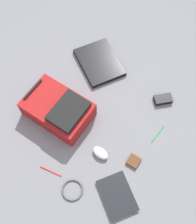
{
  "coord_description": "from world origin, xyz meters",
  "views": [
    {
      "loc": [
        0.69,
        0.33,
        1.72
      ],
      "look_at": [
        -0.03,
        -0.04,
        0.02
      ],
      "focal_mm": 44.86,
      "sensor_mm": 36.0,
      "label": 1
    }
  ],
  "objects_px": {
    "laptop": "(99,62)",
    "book_red": "(117,196)",
    "pen_black": "(158,134)",
    "pen_blue": "(51,171)",
    "cable_coil": "(72,190)",
    "backpack": "(59,110)",
    "computer_mouse": "(100,153)",
    "earbud_pouch": "(134,161)",
    "power_brick": "(163,99)"
  },
  "relations": [
    {
      "from": "power_brick",
      "to": "pen_blue",
      "type": "xyz_separation_m",
      "value": [
        0.79,
        -0.43,
        -0.01
      ]
    },
    {
      "from": "book_red",
      "to": "pen_blue",
      "type": "height_order",
      "value": "book_red"
    },
    {
      "from": "pen_blue",
      "to": "earbud_pouch",
      "type": "relative_size",
      "value": 2.01
    },
    {
      "from": "pen_blue",
      "to": "power_brick",
      "type": "bearing_deg",
      "value": 151.53
    },
    {
      "from": "pen_blue",
      "to": "laptop",
      "type": "bearing_deg",
      "value": -172.85
    },
    {
      "from": "laptop",
      "to": "pen_blue",
      "type": "relative_size",
      "value": 3.05
    },
    {
      "from": "computer_mouse",
      "to": "cable_coil",
      "type": "bearing_deg",
      "value": 2.03
    },
    {
      "from": "backpack",
      "to": "book_red",
      "type": "relative_size",
      "value": 1.48
    },
    {
      "from": "pen_black",
      "to": "cable_coil",
      "type": "bearing_deg",
      "value": -28.96
    },
    {
      "from": "backpack",
      "to": "cable_coil",
      "type": "xyz_separation_m",
      "value": [
        0.4,
        0.32,
        -0.07
      ]
    },
    {
      "from": "cable_coil",
      "to": "power_brick",
      "type": "bearing_deg",
      "value": 163.04
    },
    {
      "from": "power_brick",
      "to": "pen_black",
      "type": "height_order",
      "value": "power_brick"
    },
    {
      "from": "pen_blue",
      "to": "earbud_pouch",
      "type": "distance_m",
      "value": 0.52
    },
    {
      "from": "computer_mouse",
      "to": "laptop",
      "type": "bearing_deg",
      "value": -140.67
    },
    {
      "from": "laptop",
      "to": "power_brick",
      "type": "distance_m",
      "value": 0.54
    },
    {
      "from": "computer_mouse",
      "to": "pen_black",
      "type": "bearing_deg",
      "value": 148.53
    },
    {
      "from": "laptop",
      "to": "power_brick",
      "type": "height_order",
      "value": "power_brick"
    },
    {
      "from": "pen_black",
      "to": "pen_blue",
      "type": "bearing_deg",
      "value": -42.48
    },
    {
      "from": "backpack",
      "to": "cable_coil",
      "type": "height_order",
      "value": "backpack"
    },
    {
      "from": "backpack",
      "to": "pen_black",
      "type": "xyz_separation_m",
      "value": [
        -0.18,
        0.64,
        -0.07
      ]
    },
    {
      "from": "backpack",
      "to": "computer_mouse",
      "type": "height_order",
      "value": "backpack"
    },
    {
      "from": "backpack",
      "to": "power_brick",
      "type": "xyz_separation_m",
      "value": [
        -0.42,
        0.58,
        -0.06
      ]
    },
    {
      "from": "power_brick",
      "to": "laptop",
      "type": "bearing_deg",
      "value": -97.5
    },
    {
      "from": "cable_coil",
      "to": "earbud_pouch",
      "type": "bearing_deg",
      "value": 142.67
    },
    {
      "from": "power_brick",
      "to": "pen_blue",
      "type": "relative_size",
      "value": 0.82
    },
    {
      "from": "backpack",
      "to": "pen_blue",
      "type": "height_order",
      "value": "backpack"
    },
    {
      "from": "cable_coil",
      "to": "book_red",
      "type": "bearing_deg",
      "value": 110.55
    },
    {
      "from": "cable_coil",
      "to": "backpack",
      "type": "bearing_deg",
      "value": -140.74
    },
    {
      "from": "backpack",
      "to": "laptop",
      "type": "height_order",
      "value": "backpack"
    },
    {
      "from": "book_red",
      "to": "computer_mouse",
      "type": "bearing_deg",
      "value": -131.66
    },
    {
      "from": "book_red",
      "to": "computer_mouse",
      "type": "distance_m",
      "value": 0.28
    },
    {
      "from": "computer_mouse",
      "to": "earbud_pouch",
      "type": "relative_size",
      "value": 1.49
    },
    {
      "from": "pen_blue",
      "to": "earbud_pouch",
      "type": "xyz_separation_m",
      "value": [
        -0.29,
        0.43,
        0.01
      ]
    },
    {
      "from": "pen_black",
      "to": "earbud_pouch",
      "type": "xyz_separation_m",
      "value": [
        0.24,
        -0.07,
        0.01
      ]
    },
    {
      "from": "pen_black",
      "to": "pen_blue",
      "type": "distance_m",
      "value": 0.73
    },
    {
      "from": "laptop",
      "to": "earbud_pouch",
      "type": "relative_size",
      "value": 6.12
    },
    {
      "from": "backpack",
      "to": "computer_mouse",
      "type": "distance_m",
      "value": 0.39
    },
    {
      "from": "power_brick",
      "to": "earbud_pouch",
      "type": "relative_size",
      "value": 1.64
    },
    {
      "from": "book_red",
      "to": "pen_black",
      "type": "bearing_deg",
      "value": 172.16
    },
    {
      "from": "book_red",
      "to": "power_brick",
      "type": "height_order",
      "value": "power_brick"
    },
    {
      "from": "earbud_pouch",
      "to": "backpack",
      "type": "bearing_deg",
      "value": -96.7
    },
    {
      "from": "book_red",
      "to": "pen_blue",
      "type": "bearing_deg",
      "value": -82.15
    },
    {
      "from": "power_brick",
      "to": "pen_blue",
      "type": "bearing_deg",
      "value": -28.47
    },
    {
      "from": "laptop",
      "to": "book_red",
      "type": "bearing_deg",
      "value": 33.85
    },
    {
      "from": "backpack",
      "to": "laptop",
      "type": "relative_size",
      "value": 1.01
    },
    {
      "from": "laptop",
      "to": "book_red",
      "type": "height_order",
      "value": "laptop"
    },
    {
      "from": "earbud_pouch",
      "to": "cable_coil",
      "type": "bearing_deg",
      "value": -37.33
    },
    {
      "from": "backpack",
      "to": "laptop",
      "type": "xyz_separation_m",
      "value": [
        -0.49,
        0.04,
        -0.06
      ]
    },
    {
      "from": "book_red",
      "to": "laptop",
      "type": "bearing_deg",
      "value": -146.15
    },
    {
      "from": "pen_blue",
      "to": "cable_coil",
      "type": "bearing_deg",
      "value": 78.61
    }
  ]
}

